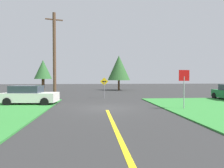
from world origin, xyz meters
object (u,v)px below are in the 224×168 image
(parked_car_near_building, at_px, (29,95))
(direction_sign, at_px, (104,85))
(oak_tree_left, at_px, (43,70))
(stop_sign, at_px, (184,82))
(pine_tree_center, at_px, (119,68))
(utility_pole_mid, at_px, (54,55))

(parked_car_near_building, xyz_separation_m, direction_sign, (6.63, 4.69, 0.63))
(direction_sign, bearing_deg, oak_tree_left, 132.22)
(parked_car_near_building, height_order, direction_sign, direction_sign)
(stop_sign, distance_m, parked_car_near_building, 12.54)
(oak_tree_left, relative_size, pine_tree_center, 0.80)
(stop_sign, xyz_separation_m, utility_pole_mid, (-10.55, 8.04, 2.64))
(parked_car_near_building, bearing_deg, utility_pole_mid, 77.96)
(stop_sign, xyz_separation_m, pine_tree_center, (-1.78, 22.84, 2.06))
(parked_car_near_building, height_order, pine_tree_center, pine_tree_center)
(utility_pole_mid, bearing_deg, pine_tree_center, 59.34)
(utility_pole_mid, height_order, oak_tree_left, utility_pole_mid)
(utility_pole_mid, bearing_deg, parked_car_near_building, -107.48)
(oak_tree_left, bearing_deg, stop_sign, -52.27)
(stop_sign, xyz_separation_m, parked_car_near_building, (-11.89, 3.80, -1.21))
(parked_car_near_building, distance_m, oak_tree_left, 14.92)
(parked_car_near_building, relative_size, oak_tree_left, 0.91)
(direction_sign, xyz_separation_m, oak_tree_left, (-8.89, 9.80, 2.08))
(utility_pole_mid, height_order, pine_tree_center, utility_pole_mid)
(utility_pole_mid, relative_size, direction_sign, 3.93)
(parked_car_near_building, bearing_deg, oak_tree_left, 104.34)
(utility_pole_mid, distance_m, oak_tree_left, 10.93)
(oak_tree_left, bearing_deg, pine_tree_center, 20.17)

